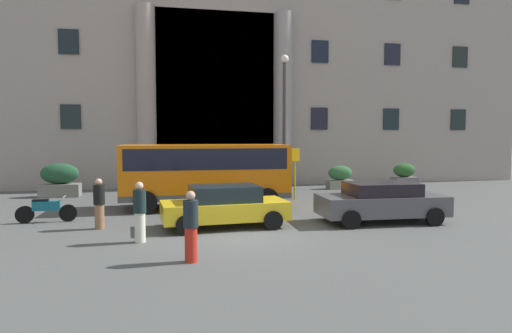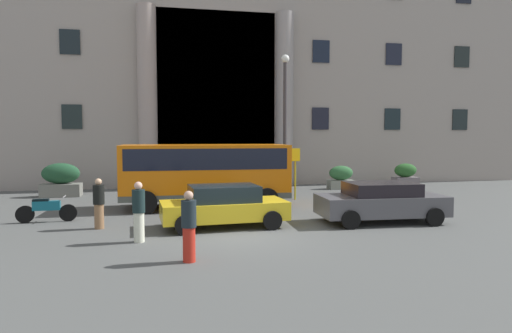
{
  "view_description": "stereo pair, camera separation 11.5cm",
  "coord_description": "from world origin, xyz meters",
  "px_view_note": "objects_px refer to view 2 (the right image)",
  "views": [
    {
      "loc": [
        -2.19,
        -13.31,
        3.02
      ],
      "look_at": [
        1.44,
        4.36,
        1.77
      ],
      "focal_mm": 31.62,
      "sensor_mm": 36.0,
      "label": 1
    },
    {
      "loc": [
        -2.08,
        -13.33,
        3.02
      ],
      "look_at": [
        1.44,
        4.36,
        1.77
      ],
      "focal_mm": 31.62,
      "sensor_mm": 36.0,
      "label": 2
    }
  ],
  "objects_px": {
    "parked_sedan_far": "(224,206)",
    "pedestrian_man_crossing": "(99,204)",
    "orange_minibus": "(205,170)",
    "hedge_planter_far_west": "(405,176)",
    "parked_estate_mid": "(381,202)",
    "pedestrian_child_trailing": "(189,226)",
    "pedestrian_woman_with_bag": "(139,212)",
    "hedge_planter_entrance_left": "(61,180)",
    "hedge_planter_east": "(341,178)",
    "lamppost_plaza_centre": "(285,114)",
    "scooter_by_planter": "(45,209)",
    "bus_stop_sign": "(295,168)"
  },
  "relations": [
    {
      "from": "hedge_planter_far_west",
      "to": "parked_estate_mid",
      "type": "distance_m",
      "value": 11.49
    },
    {
      "from": "bus_stop_sign",
      "to": "hedge_planter_far_west",
      "type": "bearing_deg",
      "value": 25.36
    },
    {
      "from": "parked_estate_mid",
      "to": "pedestrian_child_trailing",
      "type": "relative_size",
      "value": 2.56
    },
    {
      "from": "hedge_planter_east",
      "to": "scooter_by_planter",
      "type": "distance_m",
      "value": 15.58
    },
    {
      "from": "scooter_by_planter",
      "to": "pedestrian_child_trailing",
      "type": "height_order",
      "value": "pedestrian_child_trailing"
    },
    {
      "from": "orange_minibus",
      "to": "parked_sedan_far",
      "type": "distance_m",
      "value": 4.32
    },
    {
      "from": "parked_estate_mid",
      "to": "lamppost_plaza_centre",
      "type": "bearing_deg",
      "value": 103.83
    },
    {
      "from": "bus_stop_sign",
      "to": "hedge_planter_entrance_left",
      "type": "bearing_deg",
      "value": 163.49
    },
    {
      "from": "parked_sedan_far",
      "to": "scooter_by_planter",
      "type": "relative_size",
      "value": 2.1
    },
    {
      "from": "parked_estate_mid",
      "to": "pedestrian_child_trailing",
      "type": "bearing_deg",
      "value": -149.71
    },
    {
      "from": "hedge_planter_east",
      "to": "pedestrian_man_crossing",
      "type": "distance_m",
      "value": 14.68
    },
    {
      "from": "lamppost_plaza_centre",
      "to": "scooter_by_planter",
      "type": "bearing_deg",
      "value": -153.41
    },
    {
      "from": "hedge_planter_entrance_left",
      "to": "lamppost_plaza_centre",
      "type": "distance_m",
      "value": 11.53
    },
    {
      "from": "pedestrian_woman_with_bag",
      "to": "hedge_planter_east",
      "type": "bearing_deg",
      "value": 91.1
    },
    {
      "from": "parked_estate_mid",
      "to": "hedge_planter_far_west",
      "type": "bearing_deg",
      "value": 58.31
    },
    {
      "from": "scooter_by_planter",
      "to": "pedestrian_man_crossing",
      "type": "height_order",
      "value": "pedestrian_man_crossing"
    },
    {
      "from": "parked_estate_mid",
      "to": "hedge_planter_entrance_left",
      "type": "bearing_deg",
      "value": 145.39
    },
    {
      "from": "orange_minibus",
      "to": "pedestrian_woman_with_bag",
      "type": "height_order",
      "value": "orange_minibus"
    },
    {
      "from": "hedge_planter_east",
      "to": "pedestrian_woman_with_bag",
      "type": "bearing_deg",
      "value": -133.77
    },
    {
      "from": "scooter_by_planter",
      "to": "hedge_planter_entrance_left",
      "type": "bearing_deg",
      "value": 95.52
    },
    {
      "from": "bus_stop_sign",
      "to": "parked_sedan_far",
      "type": "distance_m",
      "value": 7.02
    },
    {
      "from": "hedge_planter_far_west",
      "to": "parked_estate_mid",
      "type": "bearing_deg",
      "value": -123.58
    },
    {
      "from": "bus_stop_sign",
      "to": "pedestrian_woman_with_bag",
      "type": "xyz_separation_m",
      "value": [
        -6.7,
        -7.29,
        -0.63
      ]
    },
    {
      "from": "parked_sedan_far",
      "to": "lamppost_plaza_centre",
      "type": "bearing_deg",
      "value": 56.23
    },
    {
      "from": "orange_minibus",
      "to": "pedestrian_woman_with_bag",
      "type": "relative_size",
      "value": 3.98
    },
    {
      "from": "parked_sedan_far",
      "to": "pedestrian_woman_with_bag",
      "type": "distance_m",
      "value": 3.09
    },
    {
      "from": "orange_minibus",
      "to": "hedge_planter_entrance_left",
      "type": "height_order",
      "value": "orange_minibus"
    },
    {
      "from": "hedge_planter_entrance_left",
      "to": "hedge_planter_far_west",
      "type": "bearing_deg",
      "value": 1.2
    },
    {
      "from": "parked_estate_mid",
      "to": "pedestrian_child_trailing",
      "type": "height_order",
      "value": "pedestrian_child_trailing"
    },
    {
      "from": "hedge_planter_far_west",
      "to": "pedestrian_child_trailing",
      "type": "distance_m",
      "value": 18.65
    },
    {
      "from": "parked_estate_mid",
      "to": "scooter_by_planter",
      "type": "xyz_separation_m",
      "value": [
        -11.44,
        2.28,
        -0.27
      ]
    },
    {
      "from": "hedge_planter_entrance_left",
      "to": "pedestrian_woman_with_bag",
      "type": "height_order",
      "value": "pedestrian_woman_with_bag"
    },
    {
      "from": "scooter_by_planter",
      "to": "lamppost_plaza_centre",
      "type": "xyz_separation_m",
      "value": [
        9.91,
        4.96,
        3.63
      ]
    },
    {
      "from": "hedge_planter_east",
      "to": "scooter_by_planter",
      "type": "bearing_deg",
      "value": -152.34
    },
    {
      "from": "pedestrian_woman_with_bag",
      "to": "pedestrian_man_crossing",
      "type": "distance_m",
      "value": 2.55
    },
    {
      "from": "parked_estate_mid",
      "to": "pedestrian_woman_with_bag",
      "type": "bearing_deg",
      "value": -168.45
    },
    {
      "from": "parked_estate_mid",
      "to": "scooter_by_planter",
      "type": "relative_size",
      "value": 2.19
    },
    {
      "from": "hedge_planter_east",
      "to": "pedestrian_woman_with_bag",
      "type": "height_order",
      "value": "pedestrian_woman_with_bag"
    },
    {
      "from": "hedge_planter_far_west",
      "to": "lamppost_plaza_centre",
      "type": "relative_size",
      "value": 0.2
    },
    {
      "from": "hedge_planter_entrance_left",
      "to": "lamppost_plaza_centre",
      "type": "xyz_separation_m",
      "value": [
        10.88,
        -1.94,
        3.29
      ]
    },
    {
      "from": "pedestrian_child_trailing",
      "to": "pedestrian_man_crossing",
      "type": "distance_m",
      "value": 5.18
    },
    {
      "from": "hedge_planter_far_west",
      "to": "parked_sedan_far",
      "type": "distance_m",
      "value": 15.05
    },
    {
      "from": "hedge_planter_east",
      "to": "pedestrian_man_crossing",
      "type": "relative_size",
      "value": 0.89
    },
    {
      "from": "parked_sedan_far",
      "to": "lamppost_plaza_centre",
      "type": "xyz_separation_m",
      "value": [
        3.92,
        6.99,
        3.38
      ]
    },
    {
      "from": "orange_minibus",
      "to": "bus_stop_sign",
      "type": "xyz_separation_m",
      "value": [
        4.32,
        1.43,
        -0.08
      ]
    },
    {
      "from": "hedge_planter_far_west",
      "to": "pedestrian_child_trailing",
      "type": "xyz_separation_m",
      "value": [
        -13.14,
        -13.24,
        0.19
      ]
    },
    {
      "from": "parked_sedan_far",
      "to": "pedestrian_man_crossing",
      "type": "bearing_deg",
      "value": 168.1
    },
    {
      "from": "orange_minibus",
      "to": "hedge_planter_far_west",
      "type": "xyz_separation_m",
      "value": [
        12.05,
        5.1,
        -0.91
      ]
    },
    {
      "from": "parked_sedan_far",
      "to": "orange_minibus",
      "type": "bearing_deg",
      "value": 88.8
    },
    {
      "from": "parked_estate_mid",
      "to": "orange_minibus",
      "type": "bearing_deg",
      "value": 143.7
    }
  ]
}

